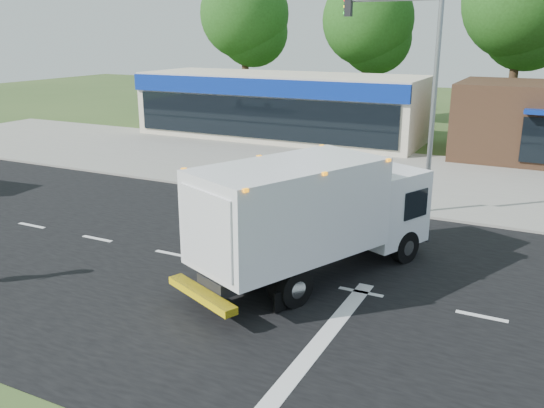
% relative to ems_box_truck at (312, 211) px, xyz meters
% --- Properties ---
extents(ground, '(120.00, 120.00, 0.00)m').
position_rel_ems_box_truck_xyz_m(ground, '(-1.45, -0.33, -1.93)').
color(ground, '#385123').
rests_on(ground, ground).
extents(road_asphalt, '(60.00, 14.00, 0.02)m').
position_rel_ems_box_truck_xyz_m(road_asphalt, '(-1.45, -0.33, -1.92)').
color(road_asphalt, black).
rests_on(road_asphalt, ground).
extents(sidewalk, '(60.00, 2.40, 0.12)m').
position_rel_ems_box_truck_xyz_m(sidewalk, '(-1.45, 7.87, -1.87)').
color(sidewalk, gray).
rests_on(sidewalk, ground).
extents(parking_apron, '(60.00, 9.00, 0.02)m').
position_rel_ems_box_truck_xyz_m(parking_apron, '(-1.45, 13.67, -1.92)').
color(parking_apron, gray).
rests_on(parking_apron, ground).
extents(lane_markings, '(55.20, 7.00, 0.01)m').
position_rel_ems_box_truck_xyz_m(lane_markings, '(-0.10, -1.69, -1.91)').
color(lane_markings, silver).
rests_on(lane_markings, road_asphalt).
extents(ems_box_truck, '(5.16, 7.85, 3.35)m').
position_rel_ems_box_truck_xyz_m(ems_box_truck, '(0.00, 0.00, 0.00)').
color(ems_box_truck, black).
rests_on(ems_box_truck, ground).
extents(retail_strip_mall, '(18.00, 6.20, 4.00)m').
position_rel_ems_box_truck_xyz_m(retail_strip_mall, '(-10.45, 19.59, 0.08)').
color(retail_strip_mall, beige).
rests_on(retail_strip_mall, ground).
extents(traffic_signal_pole, '(3.51, 0.25, 8.00)m').
position_rel_ems_box_truck_xyz_m(traffic_signal_pole, '(0.90, 7.27, 2.99)').
color(traffic_signal_pole, gray).
rests_on(traffic_signal_pole, ground).
extents(background_trees, '(36.77, 7.39, 12.10)m').
position_rel_ems_box_truck_xyz_m(background_trees, '(-2.30, 27.83, 5.45)').
color(background_trees, '#332114').
rests_on(background_trees, ground).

